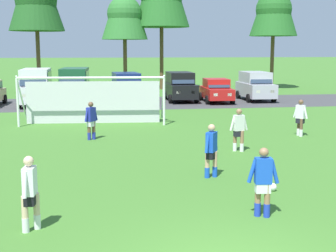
{
  "coord_description": "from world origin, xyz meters",
  "views": [
    {
      "loc": [
        -2.33,
        -7.76,
        3.86
      ],
      "look_at": [
        0.12,
        8.24,
        1.27
      ],
      "focal_mm": 51.48,
      "sensor_mm": 36.0,
      "label": 1
    }
  ],
  "objects_px": {
    "player_winger_left": "(263,182)",
    "parked_car_slot_right": "(216,90)",
    "parked_car_slot_left": "(36,86)",
    "soccer_goal": "(93,99)",
    "parked_car_slot_far_right": "(255,86)",
    "player_trailing_back": "(30,194)",
    "parked_car_slot_center": "(126,87)",
    "player_striker_near": "(300,118)",
    "soccer_ball": "(273,187)",
    "parked_car_slot_center_left": "(75,85)",
    "player_midfield_center": "(239,130)",
    "parked_car_slot_center_right": "(180,86)",
    "player_defender_far": "(211,151)",
    "player_winger_right": "(91,121)"
  },
  "relations": [
    {
      "from": "parked_car_slot_left",
      "to": "player_striker_near",
      "type": "bearing_deg",
      "value": -47.05
    },
    {
      "from": "player_winger_left",
      "to": "parked_car_slot_far_right",
      "type": "height_order",
      "value": "parked_car_slot_far_right"
    },
    {
      "from": "soccer_goal",
      "to": "parked_car_slot_center",
      "type": "relative_size",
      "value": 1.6
    },
    {
      "from": "player_defender_far",
      "to": "player_winger_right",
      "type": "bearing_deg",
      "value": 118.0
    },
    {
      "from": "soccer_goal",
      "to": "parked_car_slot_far_right",
      "type": "height_order",
      "value": "soccer_goal"
    },
    {
      "from": "player_trailing_back",
      "to": "player_midfield_center",
      "type": "bearing_deg",
      "value": 46.61
    },
    {
      "from": "parked_car_slot_right",
      "to": "player_striker_near",
      "type": "bearing_deg",
      "value": -89.01
    },
    {
      "from": "player_winger_right",
      "to": "parked_car_slot_center_right",
      "type": "height_order",
      "value": "parked_car_slot_center_right"
    },
    {
      "from": "player_winger_right",
      "to": "parked_car_slot_right",
      "type": "bearing_deg",
      "value": 56.45
    },
    {
      "from": "player_winger_left",
      "to": "parked_car_slot_right",
      "type": "relative_size",
      "value": 0.38
    },
    {
      "from": "parked_car_slot_center_left",
      "to": "parked_car_slot_far_right",
      "type": "distance_m",
      "value": 13.46
    },
    {
      "from": "player_trailing_back",
      "to": "parked_car_slot_left",
      "type": "height_order",
      "value": "parked_car_slot_left"
    },
    {
      "from": "player_striker_near",
      "to": "parked_car_slot_center_right",
      "type": "relative_size",
      "value": 0.36
    },
    {
      "from": "soccer_ball",
      "to": "player_trailing_back",
      "type": "bearing_deg",
      "value": -162.05
    },
    {
      "from": "soccer_ball",
      "to": "player_midfield_center",
      "type": "xyz_separation_m",
      "value": [
        0.59,
        5.17,
        0.71
      ]
    },
    {
      "from": "soccer_goal",
      "to": "player_trailing_back",
      "type": "relative_size",
      "value": 4.6
    },
    {
      "from": "soccer_goal",
      "to": "player_winger_left",
      "type": "height_order",
      "value": "soccer_goal"
    },
    {
      "from": "player_defender_far",
      "to": "player_trailing_back",
      "type": "relative_size",
      "value": 1.0
    },
    {
      "from": "player_winger_left",
      "to": "player_winger_right",
      "type": "height_order",
      "value": "same"
    },
    {
      "from": "player_winger_right",
      "to": "parked_car_slot_center_left",
      "type": "distance_m",
      "value": 14.39
    },
    {
      "from": "parked_car_slot_center",
      "to": "parked_car_slot_far_right",
      "type": "relative_size",
      "value": 1.02
    },
    {
      "from": "parked_car_slot_far_right",
      "to": "player_trailing_back",
      "type": "bearing_deg",
      "value": -118.49
    },
    {
      "from": "soccer_ball",
      "to": "parked_car_slot_far_right",
      "type": "xyz_separation_m",
      "value": [
        7.29,
        22.85,
        1.0
      ]
    },
    {
      "from": "soccer_ball",
      "to": "player_winger_left",
      "type": "bearing_deg",
      "value": -117.36
    },
    {
      "from": "parked_car_slot_center",
      "to": "parked_car_slot_far_right",
      "type": "bearing_deg",
      "value": -0.23
    },
    {
      "from": "parked_car_slot_center_left",
      "to": "parked_car_slot_center",
      "type": "xyz_separation_m",
      "value": [
        3.69,
        0.11,
        -0.23
      ]
    },
    {
      "from": "soccer_ball",
      "to": "soccer_goal",
      "type": "relative_size",
      "value": 0.03
    },
    {
      "from": "player_winger_right",
      "to": "player_trailing_back",
      "type": "height_order",
      "value": "same"
    },
    {
      "from": "player_striker_near",
      "to": "parked_car_slot_right",
      "type": "distance_m",
      "value": 14.09
    },
    {
      "from": "player_midfield_center",
      "to": "parked_car_slot_center_right",
      "type": "distance_m",
      "value": 18.03
    },
    {
      "from": "player_striker_near",
      "to": "player_trailing_back",
      "type": "bearing_deg",
      "value": -136.53
    },
    {
      "from": "player_midfield_center",
      "to": "parked_car_slot_far_right",
      "type": "height_order",
      "value": "parked_car_slot_far_right"
    },
    {
      "from": "soccer_goal",
      "to": "parked_car_slot_left",
      "type": "distance_m",
      "value": 9.73
    },
    {
      "from": "player_striker_near",
      "to": "player_trailing_back",
      "type": "relative_size",
      "value": 1.0
    },
    {
      "from": "player_striker_near",
      "to": "parked_car_slot_center_left",
      "type": "xyz_separation_m",
      "value": [
        -10.45,
        14.85,
        0.52
      ]
    },
    {
      "from": "parked_car_slot_left",
      "to": "player_trailing_back",
      "type": "bearing_deg",
      "value": -83.91
    },
    {
      "from": "parked_car_slot_center_right",
      "to": "parked_car_slot_right",
      "type": "relative_size",
      "value": 1.08
    },
    {
      "from": "player_winger_left",
      "to": "parked_car_slot_center_left",
      "type": "xyz_separation_m",
      "value": [
        -5.18,
        24.7,
        0.52
      ]
    },
    {
      "from": "parked_car_slot_center",
      "to": "parked_car_slot_right",
      "type": "relative_size",
      "value": 1.11
    },
    {
      "from": "parked_car_slot_left",
      "to": "soccer_goal",
      "type": "bearing_deg",
      "value": -66.57
    },
    {
      "from": "soccer_ball",
      "to": "player_midfield_center",
      "type": "bearing_deg",
      "value": 83.5
    },
    {
      "from": "player_trailing_back",
      "to": "parked_car_slot_center_left",
      "type": "distance_m",
      "value": 24.79
    },
    {
      "from": "player_winger_left",
      "to": "parked_car_slot_far_right",
      "type": "relative_size",
      "value": 0.35
    },
    {
      "from": "soccer_goal",
      "to": "parked_car_slot_right",
      "type": "bearing_deg",
      "value": 45.32
    },
    {
      "from": "player_winger_right",
      "to": "parked_car_slot_right",
      "type": "distance_m",
      "value": 16.28
    },
    {
      "from": "player_trailing_back",
      "to": "player_winger_left",
      "type": "bearing_deg",
      "value": 0.94
    },
    {
      "from": "parked_car_slot_left",
      "to": "parked_car_slot_center_right",
      "type": "distance_m",
      "value": 10.38
    },
    {
      "from": "player_winger_left",
      "to": "player_trailing_back",
      "type": "distance_m",
      "value": 5.2
    },
    {
      "from": "player_trailing_back",
      "to": "parked_car_slot_left",
      "type": "distance_m",
      "value": 24.07
    },
    {
      "from": "player_striker_near",
      "to": "parked_car_slot_left",
      "type": "height_order",
      "value": "parked_car_slot_left"
    }
  ]
}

